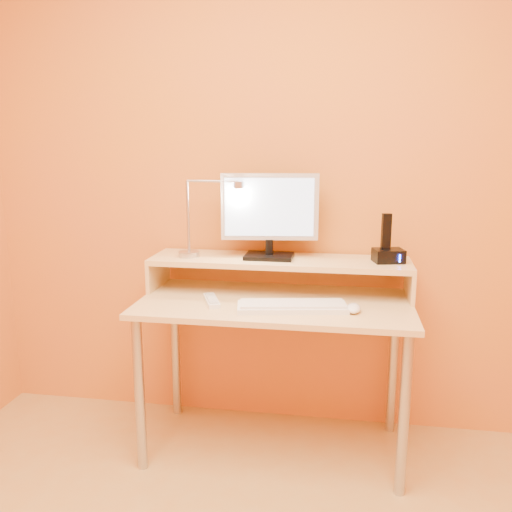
% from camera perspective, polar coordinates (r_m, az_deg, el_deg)
% --- Properties ---
extents(wall_back, '(3.00, 0.04, 2.50)m').
position_cam_1_polar(wall_back, '(2.59, 3.04, 8.56)').
color(wall_back, '#C86833').
rests_on(wall_back, floor).
extents(desk_leg_fl, '(0.04, 0.04, 0.69)m').
position_cam_1_polar(desk_leg_fl, '(2.41, -12.33, -14.29)').
color(desk_leg_fl, '#AAAAB4').
rests_on(desk_leg_fl, floor).
extents(desk_leg_fr, '(0.04, 0.04, 0.69)m').
position_cam_1_polar(desk_leg_fr, '(2.28, 15.52, -16.12)').
color(desk_leg_fr, '#AAAAB4').
rests_on(desk_leg_fr, floor).
extents(desk_leg_bl, '(0.04, 0.04, 0.69)m').
position_cam_1_polar(desk_leg_bl, '(2.84, -8.59, -9.99)').
color(desk_leg_bl, '#AAAAB4').
rests_on(desk_leg_bl, floor).
extents(desk_leg_br, '(0.04, 0.04, 0.69)m').
position_cam_1_polar(desk_leg_br, '(2.73, 14.44, -11.21)').
color(desk_leg_br, '#AAAAB4').
rests_on(desk_leg_br, floor).
extents(desk_lower, '(1.20, 0.60, 0.02)m').
position_cam_1_polar(desk_lower, '(2.37, 2.03, -5.09)').
color(desk_lower, '#D8B26F').
rests_on(desk_lower, floor).
extents(shelf_riser_left, '(0.02, 0.30, 0.14)m').
position_cam_1_polar(shelf_riser_left, '(2.63, -10.40, -1.78)').
color(shelf_riser_left, '#D8B26F').
rests_on(shelf_riser_left, desk_lower).
extents(shelf_riser_right, '(0.02, 0.30, 0.14)m').
position_cam_1_polar(shelf_riser_right, '(2.50, 16.09, -2.79)').
color(shelf_riser_right, '#D8B26F').
rests_on(shelf_riser_right, desk_lower).
extents(desk_shelf, '(1.20, 0.30, 0.02)m').
position_cam_1_polar(desk_shelf, '(2.48, 2.51, -0.54)').
color(desk_shelf, '#D8B26F').
rests_on(desk_shelf, desk_lower).
extents(monitor_foot, '(0.22, 0.16, 0.02)m').
position_cam_1_polar(monitor_foot, '(2.48, 1.41, -0.02)').
color(monitor_foot, black).
rests_on(monitor_foot, desk_shelf).
extents(monitor_neck, '(0.04, 0.04, 0.07)m').
position_cam_1_polar(monitor_neck, '(2.47, 1.42, 0.98)').
color(monitor_neck, black).
rests_on(monitor_neck, monitor_foot).
extents(monitor_panel, '(0.45, 0.09, 0.30)m').
position_cam_1_polar(monitor_panel, '(2.45, 1.48, 5.27)').
color(monitor_panel, '#B5B5B6').
rests_on(monitor_panel, monitor_neck).
extents(monitor_back, '(0.40, 0.06, 0.26)m').
position_cam_1_polar(monitor_back, '(2.47, 1.55, 5.34)').
color(monitor_back, black).
rests_on(monitor_back, monitor_panel).
extents(monitor_screen, '(0.40, 0.06, 0.26)m').
position_cam_1_polar(monitor_screen, '(2.43, 1.41, 5.22)').
color(monitor_screen, '#ABCEFF').
rests_on(monitor_screen, monitor_panel).
extents(lamp_base, '(0.10, 0.10, 0.02)m').
position_cam_1_polar(lamp_base, '(2.53, -7.17, 0.21)').
color(lamp_base, '#AAAAB4').
rests_on(lamp_base, desk_shelf).
extents(lamp_post, '(0.01, 0.01, 0.33)m').
position_cam_1_polar(lamp_post, '(2.50, -7.28, 4.20)').
color(lamp_post, '#AAAAB4').
rests_on(lamp_post, lamp_base).
extents(lamp_arm, '(0.24, 0.01, 0.01)m').
position_cam_1_polar(lamp_arm, '(2.45, -4.66, 7.98)').
color(lamp_arm, '#AAAAB4').
rests_on(lamp_arm, lamp_post).
extents(lamp_head, '(0.04, 0.04, 0.03)m').
position_cam_1_polar(lamp_head, '(2.42, -1.88, 7.62)').
color(lamp_head, '#AAAAB4').
rests_on(lamp_head, lamp_arm).
extents(lamp_bulb, '(0.03, 0.03, 0.00)m').
position_cam_1_polar(lamp_bulb, '(2.43, -1.88, 7.24)').
color(lamp_bulb, '#FFEAC6').
rests_on(lamp_bulb, lamp_head).
extents(phone_dock, '(0.15, 0.13, 0.06)m').
position_cam_1_polar(phone_dock, '(2.46, 13.97, 0.03)').
color(phone_dock, black).
rests_on(phone_dock, desk_shelf).
extents(phone_handset, '(0.04, 0.03, 0.16)m').
position_cam_1_polar(phone_handset, '(2.44, 13.75, 2.58)').
color(phone_handset, black).
rests_on(phone_handset, phone_dock).
extents(phone_led, '(0.01, 0.00, 0.04)m').
position_cam_1_polar(phone_led, '(2.41, 15.12, -0.25)').
color(phone_led, '#355FFF').
rests_on(phone_led, phone_dock).
extents(keyboard, '(0.48, 0.22, 0.02)m').
position_cam_1_polar(keyboard, '(2.25, 3.89, -5.49)').
color(keyboard, silver).
rests_on(keyboard, desk_lower).
extents(mouse, '(0.06, 0.11, 0.03)m').
position_cam_1_polar(mouse, '(2.24, 10.38, -5.51)').
color(mouse, white).
rests_on(mouse, desk_lower).
extents(remote_control, '(0.12, 0.19, 0.02)m').
position_cam_1_polar(remote_control, '(2.35, -4.77, -4.79)').
color(remote_control, silver).
rests_on(remote_control, desk_lower).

